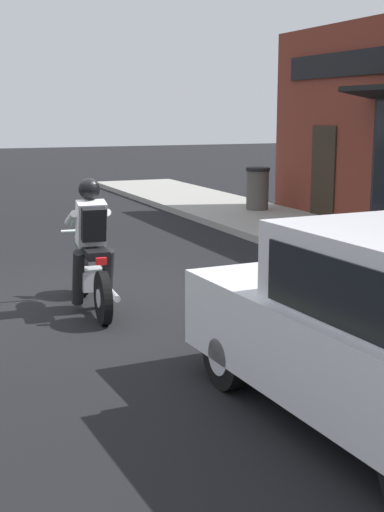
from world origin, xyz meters
The scene contains 4 objects.
ground_plane centered at (0.00, 0.00, 0.00)m, with size 80.00×80.00×0.00m, color black.
sidewalk_curb centered at (5.29, 3.00, 0.07)m, with size 2.60×22.00×0.14m, color #9E9B93.
motorcycle_with_rider centered at (0.02, -0.47, 0.68)m, with size 0.58×2.02×1.62m.
trash_bin centered at (5.71, 5.94, 0.64)m, with size 0.56×0.56×0.98m.
Camera 1 is at (-2.14, -8.77, 2.39)m, focal length 50.00 mm.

